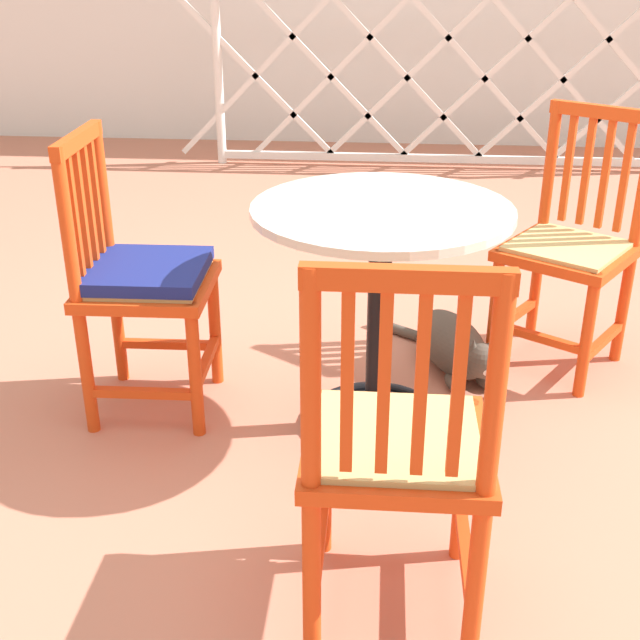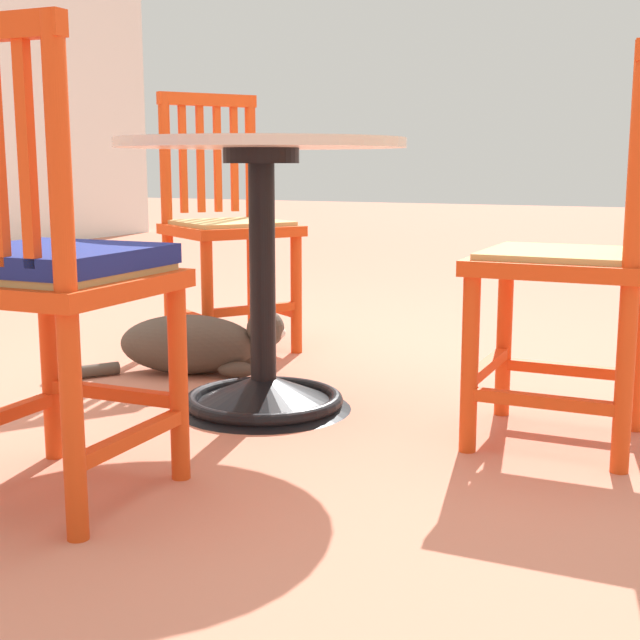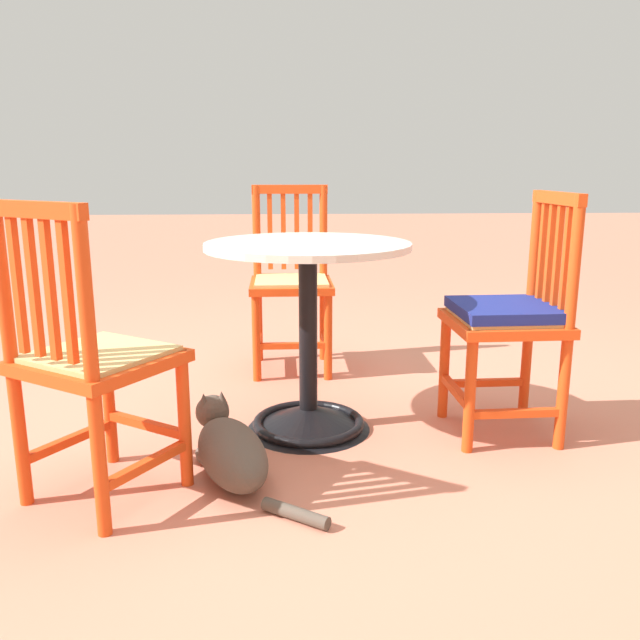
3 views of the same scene
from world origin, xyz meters
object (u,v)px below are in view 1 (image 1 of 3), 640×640
Objects in this scene: orange_chair_facing_out at (397,453)px; orange_chair_at_corner at (570,250)px; cafe_table at (378,345)px; orange_chair_by_planter at (141,281)px; tabby_cat at (455,348)px.

orange_chair_facing_out and orange_chair_at_corner have the same top height.
cafe_table is 0.84m from orange_chair_at_corner.
orange_chair_facing_out is 1.00× the size of orange_chair_at_corner.
cafe_table is 0.82m from orange_chair_facing_out.
orange_chair_by_planter is 1.00× the size of orange_chair_facing_out.
orange_chair_by_planter is at bearing -162.61° from orange_chair_at_corner.
tabby_cat is at bearing 17.26° from orange_chair_by_planter.
orange_chair_by_planter is at bearing -162.74° from tabby_cat.
tabby_cat is (1.02, 0.32, -0.35)m from orange_chair_by_planter.
orange_chair_at_corner is 0.53m from tabby_cat.
cafe_table is 1.19× the size of tabby_cat.
cafe_table is 0.51m from tabby_cat.
orange_chair_by_planter is at bearing 132.73° from orange_chair_facing_out.
orange_chair_at_corner is at bearing 65.16° from orange_chair_facing_out.
orange_chair_by_planter is (-0.75, 0.06, 0.16)m from cafe_table.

